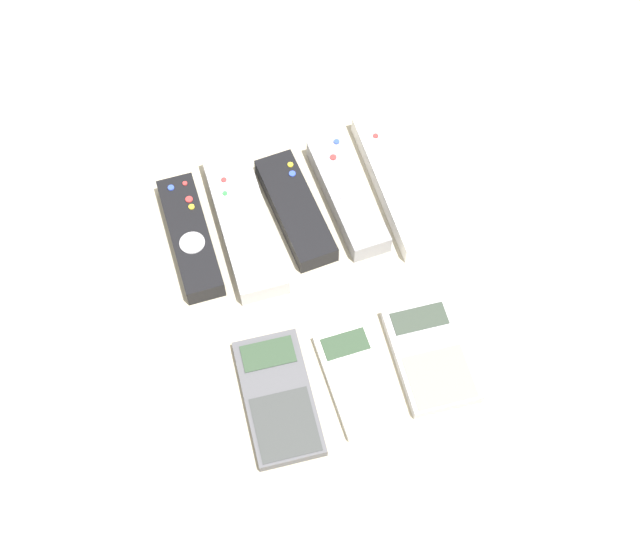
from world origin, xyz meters
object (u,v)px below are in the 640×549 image
remote_1 (244,224)px  calculator_1 (355,380)px  remote_2 (298,209)px  remote_3 (348,195)px  remote_0 (190,237)px  calculator_2 (431,356)px  calculator_0 (278,397)px  remote_4 (396,183)px

remote_1 → calculator_1: size_ratio=1.62×
remote_2 → remote_3: 0.06m
remote_0 → calculator_1: 0.27m
remote_3 → calculator_2: bearing=-86.9°
remote_3 → calculator_0: 0.27m
remote_3 → remote_2: bearing=177.6°
calculator_1 → remote_2: bearing=88.6°
remote_2 → calculator_0: 0.24m
remote_2 → remote_4: size_ratio=0.77×
remote_1 → remote_3: same height
calculator_1 → remote_1: bearing=105.3°
calculator_0 → remote_0: bearing=104.5°
calculator_2 → calculator_0: bearing=-178.1°
remote_4 → remote_3: bearing=-179.0°
remote_2 → calculator_2: 0.24m
remote_4 → calculator_1: remote_4 is taller
calculator_0 → calculator_1: 0.09m
calculator_1 → remote_3: bearing=73.4°
remote_1 → remote_3: bearing=1.6°
remote_1 → remote_2: remote_1 is taller
remote_0 → remote_1: (0.07, -0.00, 0.00)m
remote_0 → remote_3: 0.20m
remote_4 → calculator_1: bearing=-118.8°
remote_4 → calculator_2: 0.23m
remote_4 → calculator_0: remote_4 is taller
remote_3 → remote_4: bearing=-2.0°
remote_0 → remote_1: 0.07m
remote_3 → calculator_2: (0.02, -0.23, -0.01)m
remote_1 → calculator_2: bearing=-55.1°
calculator_0 → calculator_2: 0.18m
calculator_0 → remote_4: bearing=49.6°
remote_4 → calculator_0: bearing=-133.3°
remote_3 → calculator_0: size_ratio=1.12×
remote_3 → calculator_1: bearing=-108.6°
calculator_1 → calculator_2: bearing=1.2°
remote_1 → calculator_0: 0.23m
remote_2 → calculator_0: bearing=-116.4°
remote_2 → calculator_0: remote_2 is taller
remote_2 → calculator_1: remote_2 is taller
remote_2 → remote_4: 0.13m
remote_1 → remote_0: bearing=179.8°
remote_4 → calculator_0: (-0.22, -0.22, -0.01)m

